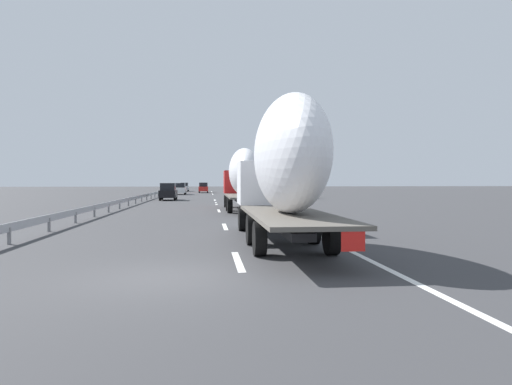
% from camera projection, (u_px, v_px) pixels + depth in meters
% --- Properties ---
extents(ground_plane, '(260.00, 260.00, 0.00)m').
position_uv_depth(ground_plane, '(199.00, 201.00, 50.37)').
color(ground_plane, '#38383A').
extents(lane_stripe_0, '(3.20, 0.20, 0.01)m').
position_uv_depth(lane_stripe_0, '(238.00, 261.00, 12.79)').
color(lane_stripe_0, white).
rests_on(lane_stripe_0, ground_plane).
extents(lane_stripe_1, '(3.20, 0.20, 0.01)m').
position_uv_depth(lane_stripe_1, '(225.00, 227.00, 22.39)').
color(lane_stripe_1, white).
rests_on(lane_stripe_1, ground_plane).
extents(lane_stripe_2, '(3.20, 0.20, 0.01)m').
position_uv_depth(lane_stripe_2, '(219.00, 211.00, 34.21)').
color(lane_stripe_2, white).
rests_on(lane_stripe_2, ground_plane).
extents(lane_stripe_3, '(3.20, 0.20, 0.01)m').
position_uv_depth(lane_stripe_3, '(216.00, 204.00, 44.21)').
color(lane_stripe_3, white).
rests_on(lane_stripe_3, ground_plane).
extents(lane_stripe_4, '(3.20, 0.20, 0.01)m').
position_uv_depth(lane_stripe_4, '(216.00, 203.00, 46.22)').
color(lane_stripe_4, white).
rests_on(lane_stripe_4, ground_plane).
extents(lane_stripe_5, '(3.20, 0.20, 0.01)m').
position_uv_depth(lane_stripe_5, '(215.00, 200.00, 53.32)').
color(lane_stripe_5, white).
rests_on(lane_stripe_5, ground_plane).
extents(lane_stripe_6, '(3.20, 0.20, 0.01)m').
position_uv_depth(lane_stripe_6, '(213.00, 194.00, 75.02)').
color(lane_stripe_6, white).
rests_on(lane_stripe_6, ground_plane).
extents(lane_stripe_7, '(3.20, 0.20, 0.01)m').
position_uv_depth(lane_stripe_7, '(212.00, 193.00, 82.83)').
color(lane_stripe_7, white).
rests_on(lane_stripe_7, ground_plane).
extents(lane_stripe_8, '(3.20, 0.20, 0.01)m').
position_uv_depth(lane_stripe_8, '(212.00, 192.00, 91.11)').
color(lane_stripe_8, white).
rests_on(lane_stripe_8, ground_plane).
extents(lane_stripe_9, '(3.20, 0.20, 0.01)m').
position_uv_depth(lane_stripe_9, '(212.00, 191.00, 96.89)').
color(lane_stripe_9, white).
rests_on(lane_stripe_9, ground_plane).
extents(edge_line_right, '(110.00, 0.20, 0.01)m').
position_uv_depth(edge_line_right, '(245.00, 199.00, 55.92)').
color(edge_line_right, white).
rests_on(edge_line_right, ground_plane).
extents(truck_lead, '(12.85, 2.55, 4.59)m').
position_uv_depth(truck_lead, '(243.00, 177.00, 34.26)').
color(truck_lead, '#B21919').
rests_on(truck_lead, ground_plane).
extents(truck_trailing, '(12.75, 2.55, 5.00)m').
position_uv_depth(truck_trailing, '(284.00, 166.00, 15.85)').
color(truck_trailing, silver).
rests_on(truck_trailing, ground_plane).
extents(car_black_suv, '(4.14, 1.86, 1.98)m').
position_uv_depth(car_black_suv, '(168.00, 192.00, 52.93)').
color(car_black_suv, black).
rests_on(car_black_suv, ground_plane).
extents(car_silver_hatch, '(4.39, 1.74, 1.84)m').
position_uv_depth(car_silver_hatch, '(184.00, 187.00, 96.75)').
color(car_silver_hatch, '#ADB2B7').
rests_on(car_silver_hatch, ground_plane).
extents(car_red_compact, '(4.75, 1.76, 1.91)m').
position_uv_depth(car_red_compact, '(203.00, 188.00, 85.97)').
color(car_red_compact, red).
rests_on(car_red_compact, ground_plane).
extents(car_white_van, '(4.76, 1.91, 1.87)m').
position_uv_depth(car_white_van, '(180.00, 189.00, 74.62)').
color(car_white_van, white).
rests_on(car_white_van, ground_plane).
extents(road_sign, '(0.10, 0.90, 3.01)m').
position_uv_depth(road_sign, '(256.00, 182.00, 54.31)').
color(road_sign, gray).
rests_on(road_sign, ground_plane).
extents(tree_0, '(3.48, 3.48, 5.43)m').
position_uv_depth(tree_0, '(253.00, 175.00, 92.23)').
color(tree_0, '#472D19').
rests_on(tree_0, ground_plane).
extents(tree_1, '(3.80, 3.80, 5.68)m').
position_uv_depth(tree_1, '(284.00, 170.00, 59.60)').
color(tree_1, '#472D19').
rests_on(tree_1, ground_plane).
extents(tree_2, '(2.56, 2.56, 6.28)m').
position_uv_depth(tree_2, '(266.00, 171.00, 85.09)').
color(tree_2, '#472D19').
rests_on(tree_2, ground_plane).
extents(guardrail_median, '(94.00, 0.10, 0.76)m').
position_uv_depth(guardrail_median, '(147.00, 195.00, 52.71)').
color(guardrail_median, '#9EA0A5').
rests_on(guardrail_median, ground_plane).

